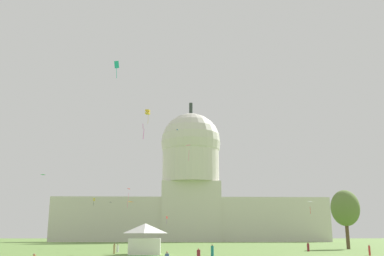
{
  "coord_description": "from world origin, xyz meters",
  "views": [
    {
      "loc": [
        -3.6,
        -36.96,
        3.19
      ],
      "look_at": [
        1.2,
        93.52,
        35.09
      ],
      "focal_mm": 41.04,
      "sensor_mm": 36.0,
      "label": 1
    }
  ],
  "objects_px": {
    "kite_orange_low": "(129,203)",
    "kite_magenta_mid": "(143,127)",
    "person_red_mid_left": "(369,250)",
    "person_tan_edge_east": "(114,249)",
    "kite_white_low": "(310,204)",
    "kite_red_low_b": "(127,191)",
    "kite_black_low": "(112,204)",
    "person_maroon_back_right": "(308,247)",
    "person_maroon_front_right": "(199,255)",
    "kite_green_low": "(42,176)",
    "kite_pink_mid": "(190,148)",
    "kite_turquoise_mid": "(117,66)",
    "kite_gold_high": "(148,112)",
    "person_white_front_left": "(118,248)",
    "person_teal_near_tent": "(212,251)",
    "event_tent": "(145,239)",
    "kite_blue_mid": "(176,130)",
    "capitol_building": "(191,191)",
    "kite_red_low": "(167,218)",
    "tree_east_near": "(345,208)",
    "kite_yellow_low": "(94,200)"
  },
  "relations": [
    {
      "from": "person_maroon_front_right",
      "to": "kite_blue_mid",
      "type": "distance_m",
      "value": 80.43
    },
    {
      "from": "kite_blue_mid",
      "to": "kite_white_low",
      "type": "xyz_separation_m",
      "value": [
        29.8,
        -36.14,
        -24.95
      ]
    },
    {
      "from": "capitol_building",
      "to": "kite_orange_low",
      "type": "distance_m",
      "value": 105.91
    },
    {
      "from": "person_white_front_left",
      "to": "kite_blue_mid",
      "type": "height_order",
      "value": "kite_blue_mid"
    },
    {
      "from": "kite_magenta_mid",
      "to": "kite_turquoise_mid",
      "type": "distance_m",
      "value": 13.69
    },
    {
      "from": "kite_blue_mid",
      "to": "kite_gold_high",
      "type": "height_order",
      "value": "kite_gold_high"
    },
    {
      "from": "person_red_mid_left",
      "to": "person_tan_edge_east",
      "type": "xyz_separation_m",
      "value": [
        -41.73,
        8.54,
        0.02
      ]
    },
    {
      "from": "kite_red_low_b",
      "to": "person_maroon_front_right",
      "type": "bearing_deg",
      "value": 37.31
    },
    {
      "from": "person_white_front_left",
      "to": "kite_red_low_b",
      "type": "relative_size",
      "value": 0.38
    },
    {
      "from": "person_maroon_back_right",
      "to": "kite_gold_high",
      "type": "distance_m",
      "value": 57.08
    },
    {
      "from": "person_maroon_front_right",
      "to": "kite_gold_high",
      "type": "bearing_deg",
      "value": -87.06
    },
    {
      "from": "person_maroon_back_right",
      "to": "kite_turquoise_mid",
      "type": "xyz_separation_m",
      "value": [
        -36.34,
        -22.77,
        29.07
      ]
    },
    {
      "from": "tree_east_near",
      "to": "person_white_front_left",
      "type": "xyz_separation_m",
      "value": [
        -51.23,
        -16.3,
        -8.66
      ]
    },
    {
      "from": "capitol_building",
      "to": "kite_orange_low",
      "type": "xyz_separation_m",
      "value": [
        -19.18,
        -103.31,
        -13.29
      ]
    },
    {
      "from": "kite_pink_mid",
      "to": "kite_turquoise_mid",
      "type": "distance_m",
      "value": 29.21
    },
    {
      "from": "kite_orange_low",
      "to": "kite_magenta_mid",
      "type": "distance_m",
      "value": 37.79
    },
    {
      "from": "person_red_mid_left",
      "to": "person_teal_near_tent",
      "type": "height_order",
      "value": "person_teal_near_tent"
    },
    {
      "from": "event_tent",
      "to": "kite_gold_high",
      "type": "height_order",
      "value": "kite_gold_high"
    },
    {
      "from": "tree_east_near",
      "to": "kite_magenta_mid",
      "type": "height_order",
      "value": "kite_magenta_mid"
    },
    {
      "from": "person_red_mid_left",
      "to": "person_white_front_left",
      "type": "relative_size",
      "value": 1.11
    },
    {
      "from": "person_maroon_back_right",
      "to": "kite_pink_mid",
      "type": "height_order",
      "value": "kite_pink_mid"
    },
    {
      "from": "person_teal_near_tent",
      "to": "kite_pink_mid",
      "type": "bearing_deg",
      "value": 160.44
    },
    {
      "from": "kite_turquoise_mid",
      "to": "kite_gold_high",
      "type": "bearing_deg",
      "value": 129.9
    },
    {
      "from": "person_red_mid_left",
      "to": "person_tan_edge_east",
      "type": "relative_size",
      "value": 0.96
    },
    {
      "from": "person_red_mid_left",
      "to": "person_white_front_left",
      "type": "distance_m",
      "value": 45.03
    },
    {
      "from": "kite_orange_low",
      "to": "person_red_mid_left",
      "type": "bearing_deg",
      "value": 101.06
    },
    {
      "from": "person_red_mid_left",
      "to": "kite_white_low",
      "type": "relative_size",
      "value": 0.69
    },
    {
      "from": "person_maroon_back_right",
      "to": "kite_red_low",
      "type": "xyz_separation_m",
      "value": [
        -30.13,
        93.42,
        9.14
      ]
    },
    {
      "from": "kite_red_low_b",
      "to": "kite_black_low",
      "type": "bearing_deg",
      "value": -145.53
    },
    {
      "from": "kite_gold_high",
      "to": "kite_turquoise_mid",
      "type": "height_order",
      "value": "kite_gold_high"
    },
    {
      "from": "kite_white_low",
      "to": "kite_green_low",
      "type": "relative_size",
      "value": 1.91
    },
    {
      "from": "person_tan_edge_east",
      "to": "kite_white_low",
      "type": "relative_size",
      "value": 0.72
    },
    {
      "from": "event_tent",
      "to": "capitol_building",
      "type": "bearing_deg",
      "value": 83.92
    },
    {
      "from": "person_tan_edge_east",
      "to": "kite_gold_high",
      "type": "xyz_separation_m",
      "value": [
        2.66,
        37.8,
        35.66
      ]
    },
    {
      "from": "person_white_front_left",
      "to": "kite_pink_mid",
      "type": "height_order",
      "value": "kite_pink_mid"
    },
    {
      "from": "tree_east_near",
      "to": "kite_gold_high",
      "type": "xyz_separation_m",
      "value": [
        -48.22,
        14.02,
        27.13
      ]
    },
    {
      "from": "person_maroon_back_right",
      "to": "person_maroon_front_right",
      "type": "distance_m",
      "value": 37.77
    },
    {
      "from": "event_tent",
      "to": "kite_pink_mid",
      "type": "bearing_deg",
      "value": 60.69
    },
    {
      "from": "kite_black_low",
      "to": "person_maroon_front_right",
      "type": "bearing_deg",
      "value": -142.49
    },
    {
      "from": "person_white_front_left",
      "to": "person_teal_near_tent",
      "type": "bearing_deg",
      "value": -9.43
    },
    {
      "from": "kite_white_low",
      "to": "kite_green_low",
      "type": "distance_m",
      "value": 64.72
    },
    {
      "from": "person_maroon_back_right",
      "to": "kite_pink_mid",
      "type": "xyz_separation_m",
      "value": [
        -23.71,
        2.14,
        20.55
      ]
    },
    {
      "from": "kite_red_low",
      "to": "person_tan_edge_east",
      "type": "bearing_deg",
      "value": 63.86
    },
    {
      "from": "kite_red_low",
      "to": "kite_green_low",
      "type": "xyz_separation_m",
      "value": [
        -29.7,
        -73.47,
        7.4
      ]
    },
    {
      "from": "kite_yellow_low",
      "to": "kite_red_low",
      "type": "bearing_deg",
      "value": 75.98
    },
    {
      "from": "kite_green_low",
      "to": "kite_magenta_mid",
      "type": "xyz_separation_m",
      "value": [
        27.19,
        -31.98,
        4.91
      ]
    },
    {
      "from": "kite_white_low",
      "to": "kite_green_low",
      "type": "bearing_deg",
      "value": 10.1
    },
    {
      "from": "person_red_mid_left",
      "to": "kite_gold_high",
      "type": "relative_size",
      "value": 0.42
    },
    {
      "from": "person_teal_near_tent",
      "to": "kite_black_low",
      "type": "xyz_separation_m",
      "value": [
        -22.12,
        44.2,
        10.16
      ]
    },
    {
      "from": "kite_pink_mid",
      "to": "kite_red_low_b",
      "type": "xyz_separation_m",
      "value": [
        -13.62,
        5.05,
        -8.84
      ]
    }
  ]
}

